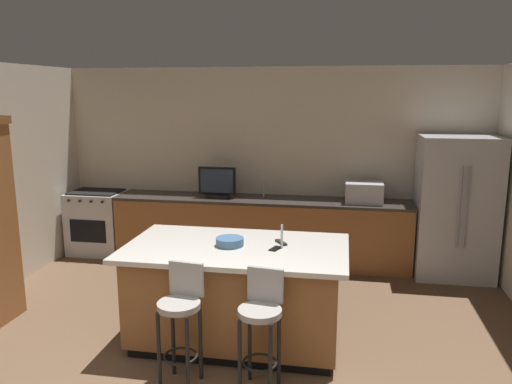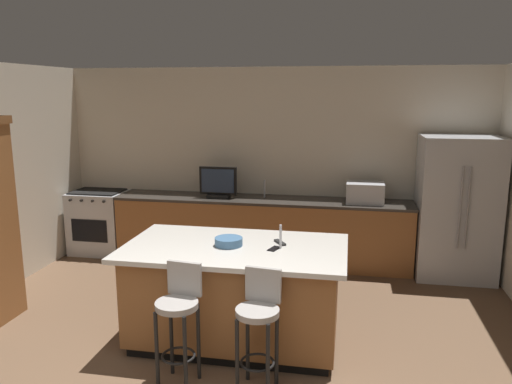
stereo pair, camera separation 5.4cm
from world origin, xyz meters
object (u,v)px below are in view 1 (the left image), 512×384
object	(u,v)px
range_oven	(98,222)
bar_stool_left	(181,314)
bar_stool_right	(261,320)
cell_phone	(275,249)
kitchen_island	(236,293)
fruit_bowl	(230,242)
microwave	(364,192)
tv_remote	(281,242)
refrigerator	(455,207)
tv_monitor	(217,184)

from	to	relation	value
range_oven	bar_stool_left	world-z (taller)	bar_stool_left
bar_stool_right	cell_phone	world-z (taller)	bar_stool_right
kitchen_island	range_oven	xyz separation A→B (m)	(-2.55, 2.25, -0.02)
fruit_bowl	bar_stool_right	bearing A→B (deg)	-60.37
range_oven	bar_stool_right	size ratio (longest dim) A/B	0.95
microwave	fruit_bowl	bearing A→B (deg)	-119.48
fruit_bowl	cell_phone	xyz separation A→B (m)	(0.42, -0.03, -0.03)
kitchen_island	tv_remote	size ratio (longest dim) A/B	11.93
refrigerator	kitchen_island	bearing A→B (deg)	-137.09
bar_stool_left	bar_stool_right	distance (m)	0.64
kitchen_island	range_oven	world-z (taller)	kitchen_island
range_oven	bar_stool_right	world-z (taller)	bar_stool_right
bar_stool_left	fruit_bowl	size ratio (longest dim) A/B	3.88
cell_phone	microwave	bearing A→B (deg)	87.98
tv_monitor	tv_remote	size ratio (longest dim) A/B	3.01
kitchen_island	cell_phone	size ratio (longest dim) A/B	13.52
refrigerator	bar_stool_left	xyz separation A→B (m)	(-2.63, -2.92, -0.30)
tv_monitor	fruit_bowl	xyz separation A→B (m)	(0.68, -2.20, -0.12)
bar_stool_left	kitchen_island	bearing A→B (deg)	76.18
fruit_bowl	tv_remote	size ratio (longest dim) A/B	1.50
tv_remote	tv_monitor	bearing A→B (deg)	84.86
refrigerator	cell_phone	distance (m)	2.96
range_oven	microwave	xyz separation A→B (m)	(3.77, 0.00, 0.57)
microwave	tv_monitor	bearing A→B (deg)	-178.48
refrigerator	range_oven	world-z (taller)	refrigerator
tv_monitor	bar_stool_right	world-z (taller)	tv_monitor
kitchen_island	microwave	size ratio (longest dim) A/B	4.22
fruit_bowl	cell_phone	bearing A→B (deg)	-3.72
range_oven	fruit_bowl	xyz separation A→B (m)	(2.50, -2.25, 0.52)
bar_stool_right	cell_phone	bearing A→B (deg)	96.24
bar_stool_right	fruit_bowl	xyz separation A→B (m)	(-0.41, 0.72, 0.40)
tv_remote	bar_stool_right	bearing A→B (deg)	-126.95
bar_stool_left	tv_remote	world-z (taller)	bar_stool_left
range_oven	tv_remote	bearing A→B (deg)	-35.50
refrigerator	tv_remote	bearing A→B (deg)	-133.79
kitchen_island	microwave	distance (m)	2.62
refrigerator	bar_stool_left	bearing A→B (deg)	-131.99
microwave	range_oven	bearing A→B (deg)	-179.98
range_oven	microwave	bearing A→B (deg)	0.02
tv_monitor	tv_remote	bearing A→B (deg)	-61.05
range_oven	bar_stool_right	distance (m)	4.15
range_oven	kitchen_island	bearing A→B (deg)	-41.38
tv_monitor	cell_phone	xyz separation A→B (m)	(1.11, -2.23, -0.15)
tv_monitor	tv_remote	world-z (taller)	tv_monitor
refrigerator	microwave	distance (m)	1.14
kitchen_island	bar_stool_right	xyz separation A→B (m)	(0.35, -0.72, 0.10)
microwave	cell_phone	distance (m)	2.43
bar_stool_right	cell_phone	size ratio (longest dim) A/B	6.46
cell_phone	tv_remote	world-z (taller)	tv_remote
cell_phone	refrigerator	bearing A→B (deg)	66.61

